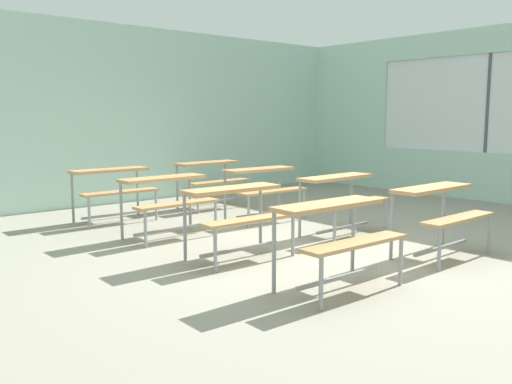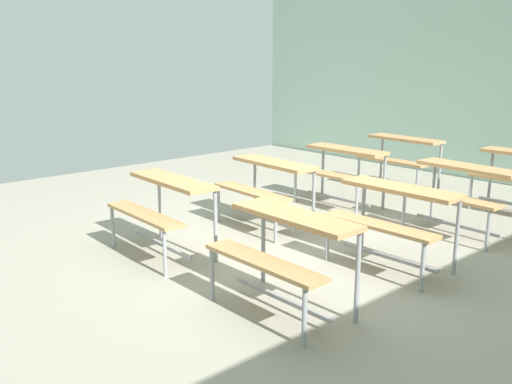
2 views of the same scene
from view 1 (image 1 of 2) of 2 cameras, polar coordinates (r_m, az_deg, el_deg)
The scene contains 10 objects.
ground at distance 6.05m, azimuth 5.31°, elevation -6.48°, with size 10.00×9.00×0.05m, color gray.
wall_back at distance 9.54m, azimuth -14.61°, elevation 7.84°, with size 10.00×0.12×3.00m, color silver.
desk_bench_r0c0 at distance 4.70m, azimuth 8.54°, elevation -3.40°, with size 1.12×0.62×0.74m.
desk_bench_r0c1 at distance 6.03m, azimuth 18.83°, elevation -1.22°, with size 1.10×0.59×0.74m.
desk_bench_r1c0 at distance 5.66m, azimuth -1.87°, elevation -1.38°, with size 1.12×0.63×0.74m.
desk_bench_r1c1 at distance 6.82m, azimuth 9.06°, elevation 0.14°, with size 1.11×0.62×0.74m.
desk_bench_r2c0 at distance 6.71m, azimuth -9.25°, elevation 0.01°, with size 1.11×0.61×0.74m.
desk_bench_r2c1 at distance 7.72m, azimuth 0.82°, elevation 1.15°, with size 1.13×0.65×0.74m.
desk_bench_r3c0 at distance 7.90m, azimuth -14.75°, elevation 1.04°, with size 1.11×0.60×0.74m.
desk_bench_r3c1 at distance 8.83m, azimuth -4.73°, elevation 1.99°, with size 1.12×0.63×0.74m.
Camera 1 is at (-4.23, -4.05, 1.49)m, focal length 38.06 mm.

